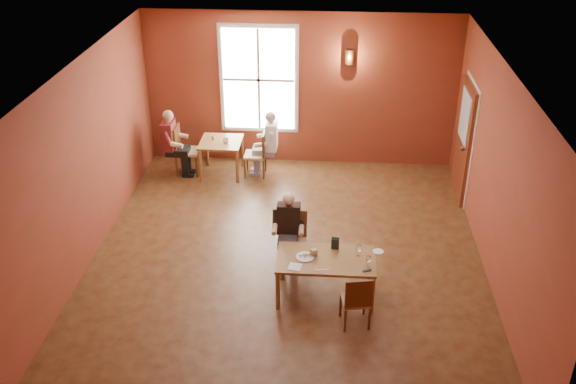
# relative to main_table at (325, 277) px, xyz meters

# --- Properties ---
(ground) EXTENTS (6.00, 7.00, 0.01)m
(ground) POSITION_rel_main_table_xyz_m (-0.61, 0.91, -0.32)
(ground) COLOR brown
(ground) RESTS_ON ground
(wall_back) EXTENTS (6.00, 0.04, 3.00)m
(wall_back) POSITION_rel_main_table_xyz_m (-0.61, 4.41, 1.18)
(wall_back) COLOR brown
(wall_back) RESTS_ON ground
(wall_front) EXTENTS (6.00, 0.04, 3.00)m
(wall_front) POSITION_rel_main_table_xyz_m (-0.61, -2.59, 1.18)
(wall_front) COLOR brown
(wall_front) RESTS_ON ground
(wall_left) EXTENTS (0.04, 7.00, 3.00)m
(wall_left) POSITION_rel_main_table_xyz_m (-3.61, 0.91, 1.18)
(wall_left) COLOR brown
(wall_left) RESTS_ON ground
(wall_right) EXTENTS (0.04, 7.00, 3.00)m
(wall_right) POSITION_rel_main_table_xyz_m (2.39, 0.91, 1.18)
(wall_right) COLOR brown
(wall_right) RESTS_ON ground
(ceiling) EXTENTS (6.00, 7.00, 0.04)m
(ceiling) POSITION_rel_main_table_xyz_m (-0.61, 0.91, 2.68)
(ceiling) COLOR white
(ceiling) RESTS_ON wall_back
(window) EXTENTS (1.36, 0.10, 1.96)m
(window) POSITION_rel_main_table_xyz_m (-1.41, 4.36, 1.38)
(window) COLOR white
(window) RESTS_ON wall_back
(door) EXTENTS (0.12, 1.04, 2.10)m
(door) POSITION_rel_main_table_xyz_m (2.33, 3.21, 0.73)
(door) COLOR maroon
(door) RESTS_ON ground
(wall_sconce) EXTENTS (0.16, 0.16, 0.28)m
(wall_sconce) POSITION_rel_main_table_xyz_m (0.29, 4.31, 1.88)
(wall_sconce) COLOR brown
(wall_sconce) RESTS_ON wall_back
(main_table) EXTENTS (1.36, 0.76, 0.64)m
(main_table) POSITION_rel_main_table_xyz_m (0.00, 0.00, 0.00)
(main_table) COLOR brown
(main_table) RESTS_ON ground
(chair_diner_main) EXTENTS (0.40, 0.40, 0.90)m
(chair_diner_main) POSITION_rel_main_table_xyz_m (-0.50, 0.65, 0.13)
(chair_diner_main) COLOR #4F2C10
(chair_diner_main) RESTS_ON ground
(diner_main) EXTENTS (0.45, 0.45, 1.13)m
(diner_main) POSITION_rel_main_table_xyz_m (-0.50, 0.62, 0.24)
(diner_main) COLOR #443126
(diner_main) RESTS_ON ground
(chair_empty) EXTENTS (0.41, 0.41, 0.80)m
(chair_empty) POSITION_rel_main_table_xyz_m (0.41, -0.56, 0.08)
(chair_empty) COLOR brown
(chair_empty) RESTS_ON ground
(plate_food) EXTENTS (0.29, 0.29, 0.03)m
(plate_food) POSITION_rel_main_table_xyz_m (-0.29, -0.00, 0.34)
(plate_food) COLOR silver
(plate_food) RESTS_ON main_table
(sandwich) EXTENTS (0.10, 0.10, 0.09)m
(sandwich) POSITION_rel_main_table_xyz_m (-0.17, 0.04, 0.37)
(sandwich) COLOR tan
(sandwich) RESTS_ON main_table
(goblet_a) EXTENTS (0.08, 0.08, 0.17)m
(goblet_a) POSITION_rel_main_table_xyz_m (0.45, 0.11, 0.40)
(goblet_a) COLOR white
(goblet_a) RESTS_ON main_table
(goblet_b) EXTENTS (0.08, 0.08, 0.16)m
(goblet_b) POSITION_rel_main_table_xyz_m (0.57, -0.12, 0.40)
(goblet_b) COLOR white
(goblet_b) RESTS_ON main_table
(menu_stand) EXTENTS (0.11, 0.07, 0.18)m
(menu_stand) POSITION_rel_main_table_xyz_m (0.12, 0.24, 0.41)
(menu_stand) COLOR black
(menu_stand) RESTS_ON main_table
(knife) EXTENTS (0.18, 0.04, 0.00)m
(knife) POSITION_rel_main_table_xyz_m (-0.04, -0.28, 0.32)
(knife) COLOR silver
(knife) RESTS_ON main_table
(napkin) EXTENTS (0.20, 0.20, 0.01)m
(napkin) POSITION_rel_main_table_xyz_m (-0.41, -0.24, 0.32)
(napkin) COLOR white
(napkin) RESTS_ON main_table
(side_plate) EXTENTS (0.19, 0.19, 0.01)m
(side_plate) POSITION_rel_main_table_xyz_m (0.72, 0.21, 0.32)
(side_plate) COLOR white
(side_plate) RESTS_ON main_table
(sunglasses) EXTENTS (0.12, 0.08, 0.01)m
(sunglasses) POSITION_rel_main_table_xyz_m (0.55, -0.26, 0.33)
(sunglasses) COLOR black
(sunglasses) RESTS_ON main_table
(second_table) EXTENTS (0.78, 0.78, 0.69)m
(second_table) POSITION_rel_main_table_xyz_m (-2.08, 3.71, 0.03)
(second_table) COLOR brown
(second_table) RESTS_ON ground
(chair_diner_white) EXTENTS (0.39, 0.39, 0.89)m
(chair_diner_white) POSITION_rel_main_table_xyz_m (-1.43, 3.71, 0.13)
(chair_diner_white) COLOR #5C3314
(chair_diner_white) RESTS_ON ground
(diner_white) EXTENTS (0.49, 0.49, 1.23)m
(diner_white) POSITION_rel_main_table_xyz_m (-1.40, 3.71, 0.30)
(diner_white) COLOR silver
(diner_white) RESTS_ON ground
(chair_diner_maroon) EXTENTS (0.43, 0.43, 0.96)m
(chair_diner_maroon) POSITION_rel_main_table_xyz_m (-2.73, 3.71, 0.16)
(chair_diner_maroon) COLOR maroon
(chair_diner_maroon) RESTS_ON ground
(diner_maroon) EXTENTS (0.51, 0.51, 1.27)m
(diner_maroon) POSITION_rel_main_table_xyz_m (-2.76, 3.71, 0.32)
(diner_maroon) COLOR maroon
(diner_maroon) RESTS_ON ground
(cup_a) EXTENTS (0.13, 0.13, 0.09)m
(cup_a) POSITION_rel_main_table_xyz_m (-1.97, 3.63, 0.42)
(cup_a) COLOR white
(cup_a) RESTS_ON second_table
(cup_b) EXTENTS (0.10, 0.10, 0.09)m
(cup_b) POSITION_rel_main_table_xyz_m (-2.23, 3.79, 0.41)
(cup_b) COLOR white
(cup_b) RESTS_ON second_table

